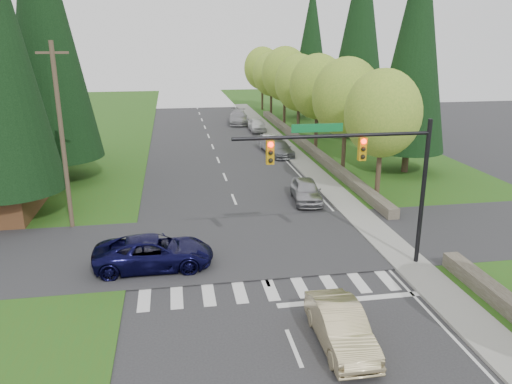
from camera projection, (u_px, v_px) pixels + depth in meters
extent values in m
plane|color=#28282B|center=(287.00, 331.00, 17.99)|extent=(120.00, 120.00, 0.00)
cube|color=#335616|center=(392.00, 173.00, 38.86)|extent=(14.00, 110.00, 0.06)
cube|color=#335616|center=(41.00, 189.00, 34.74)|extent=(14.00, 110.00, 0.06)
cube|color=#28282B|center=(252.00, 244.00, 25.52)|extent=(120.00, 8.00, 0.10)
cube|color=gray|center=(310.00, 169.00, 39.77)|extent=(1.80, 80.00, 0.13)
cube|color=gray|center=(299.00, 169.00, 39.63)|extent=(0.20, 80.00, 0.13)
cube|color=#4C4438|center=(305.00, 144.00, 47.48)|extent=(0.70, 40.00, 0.70)
cylinder|color=black|center=(423.00, 195.00, 22.35)|extent=(0.20, 0.20, 6.80)
cylinder|color=black|center=(334.00, 136.00, 20.83)|extent=(8.60, 0.16, 0.16)
cube|color=#0C662D|center=(317.00, 128.00, 20.66)|extent=(2.20, 0.04, 0.35)
cube|color=#BF8C0C|center=(362.00, 149.00, 21.22)|extent=(0.32, 0.24, 1.00)
sphere|color=#FF0C05|center=(364.00, 141.00, 20.98)|extent=(0.22, 0.22, 0.22)
cube|color=#BF8C0C|center=(270.00, 152.00, 20.58)|extent=(0.32, 0.24, 1.00)
sphere|color=#FF0C05|center=(271.00, 145.00, 20.35)|extent=(0.22, 0.22, 0.22)
cylinder|color=#473828|center=(62.00, 139.00, 26.28)|extent=(0.24, 0.24, 10.00)
cube|color=#473828|center=(52.00, 53.00, 24.97)|extent=(1.60, 0.10, 0.12)
cylinder|color=#38281C|center=(379.00, 164.00, 31.91)|extent=(0.32, 0.32, 4.76)
ellipsoid|color=olive|center=(383.00, 113.00, 30.95)|extent=(4.80, 4.80, 5.52)
cylinder|color=#38281C|center=(344.00, 141.00, 38.49)|extent=(0.32, 0.32, 4.93)
ellipsoid|color=olive|center=(347.00, 97.00, 37.49)|extent=(5.20, 5.20, 5.98)
cylinder|color=#38281C|center=(316.00, 125.00, 45.03)|extent=(0.32, 0.32, 5.04)
ellipsoid|color=olive|center=(318.00, 87.00, 44.01)|extent=(5.00, 5.00, 5.75)
cylinder|color=#38281C|center=(298.00, 115.00, 51.67)|extent=(0.32, 0.32, 4.82)
ellipsoid|color=olive|center=(299.00, 83.00, 50.69)|extent=(5.00, 5.00, 5.75)
cylinder|color=#38281C|center=(284.00, 104.00, 58.22)|extent=(0.32, 0.32, 5.15)
ellipsoid|color=olive|center=(285.00, 74.00, 57.18)|extent=(5.40, 5.40, 6.21)
cylinder|color=#38281C|center=(271.00, 99.00, 64.85)|extent=(0.32, 0.32, 4.70)
ellipsoid|color=olive|center=(271.00, 74.00, 63.89)|extent=(4.80, 4.80, 5.52)
cylinder|color=#38281C|center=(262.00, 93.00, 71.41)|extent=(0.32, 0.32, 4.98)
ellipsoid|color=olive|center=(262.00, 68.00, 70.40)|extent=(5.20, 5.20, 5.98)
cylinder|color=#38281C|center=(14.00, 203.00, 28.81)|extent=(0.50, 0.50, 2.00)
cylinder|color=#38281C|center=(60.00, 168.00, 36.49)|extent=(0.50, 0.50, 2.00)
cone|color=black|center=(42.00, 19.00, 33.42)|extent=(6.46, 6.46, 19.00)
cylinder|color=#38281C|center=(50.00, 151.00, 41.82)|extent=(0.50, 0.50, 2.00)
cone|color=black|center=(35.00, 35.00, 39.05)|extent=(5.78, 5.78, 17.00)
cylinder|color=#38281C|center=(405.00, 160.00, 38.73)|extent=(0.50, 0.50, 2.00)
cone|color=black|center=(416.00, 42.00, 36.10)|extent=(5.44, 5.44, 16.00)
cylinder|color=#38281C|center=(354.00, 128.00, 52.06)|extent=(0.50, 0.50, 2.00)
cone|color=black|center=(360.00, 30.00, 49.14)|extent=(6.12, 6.12, 18.00)
cylinder|color=#38281C|center=(309.00, 110.00, 65.08)|extent=(0.50, 0.50, 2.00)
cone|color=black|center=(311.00, 44.00, 62.61)|extent=(5.10, 5.10, 15.00)
imported|color=beige|center=(341.00, 327.00, 17.01)|extent=(1.51, 4.30, 1.41)
imported|color=black|center=(154.00, 252.00, 22.76)|extent=(5.39, 2.50, 1.50)
imported|color=#9E9EA2|center=(306.00, 190.00, 31.99)|extent=(2.13, 4.40, 1.45)
imported|color=slate|center=(280.00, 149.00, 44.28)|extent=(2.00, 4.52, 1.29)
imported|color=silver|center=(272.00, 144.00, 45.89)|extent=(1.89, 4.60, 1.48)
imported|color=silver|center=(257.00, 125.00, 55.75)|extent=(1.77, 4.24, 1.43)
imported|color=#99989D|center=(238.00, 118.00, 60.44)|extent=(2.74, 5.54, 1.55)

